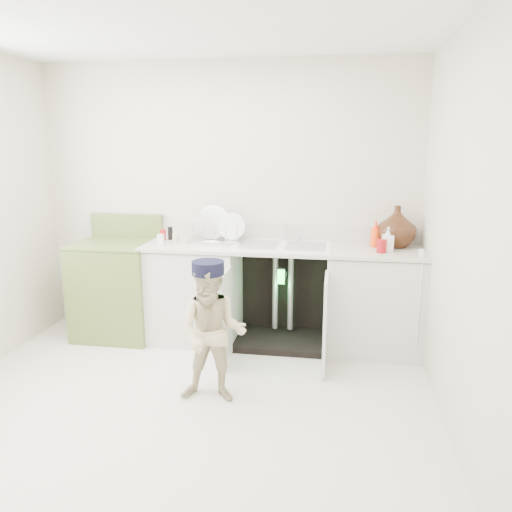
{
  "coord_description": "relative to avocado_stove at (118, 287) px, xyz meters",
  "views": [
    {
      "loc": [
        1.01,
        -3.02,
        1.81
      ],
      "look_at": [
        0.4,
        0.7,
        0.92
      ],
      "focal_mm": 35.0,
      "sensor_mm": 36.0,
      "label": 1
    }
  ],
  "objects": [
    {
      "name": "avocado_stove",
      "position": [
        0.0,
        0.0,
        0.0
      ],
      "size": [
        0.71,
        0.65,
        1.11
      ],
      "color": "#5B7533",
      "rests_on": "ground"
    },
    {
      "name": "room_shell",
      "position": [
        0.99,
        -1.18,
        0.79
      ],
      "size": [
        6.0,
        5.5,
        1.26
      ],
      "color": "beige",
      "rests_on": "ground"
    },
    {
      "name": "repair_worker",
      "position": [
        1.18,
        -1.06,
        0.05
      ],
      "size": [
        0.67,
        0.95,
        1.01
      ],
      "rotation": [
        0.0,
        0.0,
        0.04
      ],
      "color": "beige",
      "rests_on": "ground"
    },
    {
      "name": "counter_run",
      "position": [
        1.57,
        0.03,
        0.02
      ],
      "size": [
        2.44,
        1.02,
        1.25
      ],
      "color": "silver",
      "rests_on": "ground"
    },
    {
      "name": "ground",
      "position": [
        0.99,
        -1.18,
        -0.46
      ],
      "size": [
        3.5,
        3.5,
        0.0
      ],
      "primitive_type": "plane",
      "color": "beige",
      "rests_on": "ground"
    }
  ]
}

